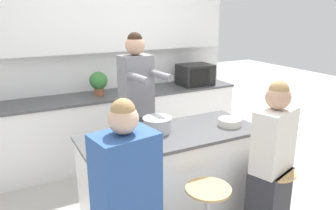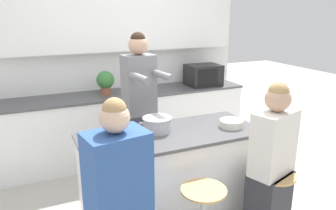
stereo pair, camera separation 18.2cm
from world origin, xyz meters
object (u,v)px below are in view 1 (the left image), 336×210
microwave (195,75)px  kitchen_island (172,176)px  fruit_bowl (230,122)px  person_seated_near (271,168)px  person_cooking (137,115)px  potted_plant (99,82)px  cooking_pot (157,125)px  person_wrapped_blanket (127,206)px  coffee_cup_near (119,142)px  juice_carton (115,123)px  bar_stool_rightmost (272,201)px

microwave → kitchen_island: bearing=-128.6°
kitchen_island → fruit_bowl: (0.60, -0.09, 0.48)m
person_seated_near → fruit_bowl: 0.59m
person_cooking → potted_plant: 0.98m
cooking_pot → fruit_bowl: size_ratio=1.58×
cooking_pot → microwave: (1.33, 1.45, 0.10)m
kitchen_island → person_wrapped_blanket: 0.95m
coffee_cup_near → juice_carton: bearing=76.7°
person_wrapped_blanket → cooking_pot: size_ratio=4.07×
juice_carton → kitchen_island: bearing=-25.3°
potted_plant → juice_carton: bearing=-100.5°
person_wrapped_blanket → cooking_pot: 0.95m
person_wrapped_blanket → cooking_pot: bearing=40.9°
person_wrapped_blanket → person_seated_near: (1.34, -0.00, -0.03)m
coffee_cup_near → person_wrapped_blanket: bearing=-105.1°
juice_carton → microwave: (1.70, 1.32, 0.07)m
fruit_bowl → potted_plant: bearing=116.2°
bar_stool_rightmost → person_wrapped_blanket: bearing=178.7°
coffee_cup_near → potted_plant: 1.69m
person_wrapped_blanket → coffee_cup_near: size_ratio=12.44×
bar_stool_rightmost → juice_carton: size_ratio=2.97×
microwave → person_cooking: bearing=-145.0°
kitchen_island → person_cooking: 0.77m
cooking_pot → bar_stool_rightmost: bearing=-43.4°
potted_plant → kitchen_island: bearing=-82.2°
fruit_bowl → coffee_cup_near: coffee_cup_near is taller
potted_plant → bar_stool_rightmost: bearing=-68.1°
kitchen_island → cooking_pot: (-0.10, 0.09, 0.51)m
fruit_bowl → potted_plant: size_ratio=0.73×
person_seated_near → juice_carton: bearing=125.3°
cooking_pot → microwave: microwave is taller
fruit_bowl → juice_carton: juice_carton is taller
person_seated_near → cooking_pot: (-0.76, 0.70, 0.30)m
bar_stool_rightmost → person_cooking: (-0.76, 1.26, 0.56)m
bar_stool_rightmost → fruit_bowl: (-0.07, 0.55, 0.59)m
person_wrapped_blanket → juice_carton: bearing=66.0°
kitchen_island → person_wrapped_blanket: bearing=-138.1°
person_seated_near → coffee_cup_near: (-1.20, 0.53, 0.28)m
potted_plant → microwave: bearing=-1.4°
person_seated_near → juice_carton: person_seated_near is taller
bar_stool_rightmost → coffee_cup_near: coffee_cup_near is taller
kitchen_island → person_seated_near: bearing=-42.9°
kitchen_island → coffee_cup_near: bearing=-171.6°
person_wrapped_blanket → microwave: (1.91, 2.15, 0.38)m
coffee_cup_near → microwave: (1.77, 1.62, 0.13)m
bar_stool_rightmost → cooking_pot: 1.23m
person_wrapped_blanket → fruit_bowl: 1.40m
kitchen_island → microwave: 2.06m
coffee_cup_near → microwave: microwave is taller
bar_stool_rightmost → cooking_pot: size_ratio=1.80×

